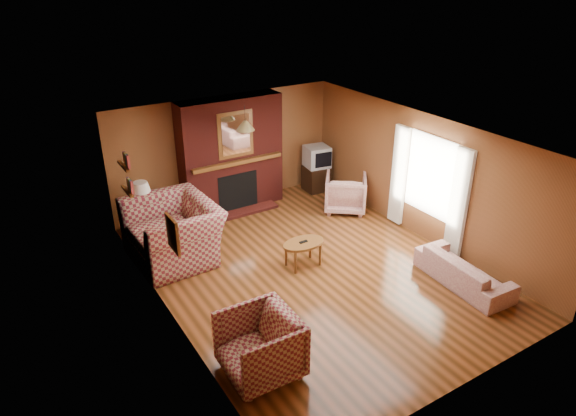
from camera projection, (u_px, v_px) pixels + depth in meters
floor at (311, 269)px, 8.93m from camera, size 6.50×6.50×0.00m
ceiling at (314, 137)px, 7.88m from camera, size 6.50×6.50×0.00m
wall_back at (226, 151)px, 10.89m from camera, size 6.50×0.00×6.50m
wall_front at (471, 311)px, 5.92m from camera, size 6.50×0.00×6.50m
wall_left at (165, 248)px, 7.21m from camera, size 0.00×6.50×6.50m
wall_right at (422, 177)px, 9.59m from camera, size 0.00×6.50×6.50m
fireplace at (231, 156)px, 10.69m from camera, size 2.20×0.82×2.40m
window_right at (428, 184)px, 9.45m from camera, size 0.10×1.85×2.00m
bookshelf at (126, 174)px, 8.49m from camera, size 0.09×0.55×0.71m
botanical_print at (173, 234)px, 6.85m from camera, size 0.05×0.40×0.50m
pendant_light at (245, 126)px, 9.81m from camera, size 0.36×0.36×0.48m
plaid_loveseat at (173, 232)px, 9.06m from camera, size 1.48×1.68×1.06m
plaid_armchair at (260, 346)px, 6.51m from camera, size 0.97×0.95×0.86m
floral_sofa at (464, 271)px, 8.43m from camera, size 0.77×1.74×0.50m
floral_armchair at (346, 193)px, 10.91m from camera, size 1.20×1.20×0.79m
coffee_table at (303, 246)px, 8.88m from camera, size 0.77×0.48×0.48m
side_table at (146, 229)px, 9.68m from camera, size 0.46×0.46×0.57m
table_lamp at (142, 197)px, 9.39m from camera, size 0.40×0.40×0.66m
tv_stand at (316, 178)px, 11.91m from camera, size 0.55×0.51×0.58m
crt_tv at (317, 157)px, 11.68m from camera, size 0.59×0.59×0.48m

